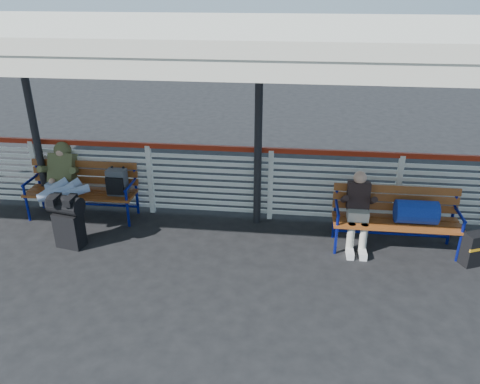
# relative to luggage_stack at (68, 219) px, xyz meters

# --- Properties ---
(ground) EXTENTS (60.00, 60.00, 0.00)m
(ground) POSITION_rel_luggage_stack_xyz_m (0.89, -0.66, -0.45)
(ground) COLOR black
(ground) RESTS_ON ground
(fence) EXTENTS (12.08, 0.08, 1.24)m
(fence) POSITION_rel_luggage_stack_xyz_m (0.89, 1.24, 0.21)
(fence) COLOR silver
(fence) RESTS_ON ground
(canopy) EXTENTS (12.60, 3.60, 3.16)m
(canopy) POSITION_rel_luggage_stack_xyz_m (0.89, 0.21, 2.59)
(canopy) COLOR silver
(canopy) RESTS_ON ground
(luggage_stack) EXTENTS (0.54, 0.37, 0.82)m
(luggage_stack) POSITION_rel_luggage_stack_xyz_m (0.00, 0.00, 0.00)
(luggage_stack) COLOR black
(luggage_stack) RESTS_ON ground
(bench_left) EXTENTS (1.80, 0.56, 0.92)m
(bench_left) POSITION_rel_luggage_stack_xyz_m (-0.03, 0.97, 0.14)
(bench_left) COLOR brown
(bench_left) RESTS_ON ground
(bench_right) EXTENTS (1.80, 0.56, 0.92)m
(bench_right) POSITION_rel_luggage_stack_xyz_m (4.87, 0.50, 0.15)
(bench_right) COLOR brown
(bench_right) RESTS_ON ground
(traveler_man) EXTENTS (0.94, 1.52, 0.77)m
(traveler_man) POSITION_rel_luggage_stack_xyz_m (-0.35, 0.63, 0.26)
(traveler_man) COLOR #9CACD2
(traveler_man) RESTS_ON ground
(companion_person) EXTENTS (0.32, 0.66, 1.15)m
(companion_person) POSITION_rel_luggage_stack_xyz_m (4.20, 0.49, 0.15)
(companion_person) COLOR #A9A799
(companion_person) RESTS_ON ground
(suitcase_side) EXTENTS (0.40, 0.33, 0.49)m
(suitcase_side) POSITION_rel_luggage_stack_xyz_m (5.80, 0.20, -0.20)
(suitcase_side) COLOR black
(suitcase_side) RESTS_ON ground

